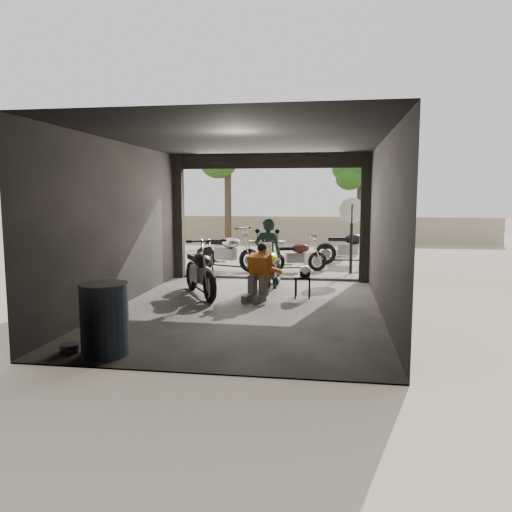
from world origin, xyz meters
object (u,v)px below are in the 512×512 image
(outside_bike_b, at_px, (297,253))
(stool, at_px, (303,280))
(rider, at_px, (268,254))
(oil_drum, at_px, (105,320))
(left_bike, at_px, (200,267))
(outside_bike_c, at_px, (350,244))
(helmet, at_px, (305,271))
(outside_bike_a, at_px, (227,249))
(main_bike, at_px, (271,264))
(sign_post, at_px, (352,224))
(mechanic, at_px, (258,274))

(outside_bike_b, height_order, stool, outside_bike_b)
(rider, xyz_separation_m, oil_drum, (-1.55, -5.15, -0.33))
(outside_bike_b, relative_size, rider, 0.94)
(outside_bike_b, height_order, rider, rider)
(left_bike, distance_m, outside_bike_c, 6.44)
(outside_bike_b, distance_m, helmet, 3.76)
(outside_bike_a, height_order, oil_drum, outside_bike_a)
(outside_bike_b, distance_m, rider, 2.82)
(main_bike, xyz_separation_m, oil_drum, (-1.65, -5.04, -0.10))
(left_bike, distance_m, oil_drum, 4.13)
(stool, height_order, sign_post, sign_post)
(stool, distance_m, oil_drum, 4.83)
(sign_post, bearing_deg, outside_bike_b, 158.26)
(stool, bearing_deg, outside_bike_b, 96.13)
(main_bike, height_order, oil_drum, main_bike)
(outside_bike_a, height_order, sign_post, sign_post)
(main_bike, relative_size, stool, 3.76)
(outside_bike_b, height_order, helmet, outside_bike_b)
(oil_drum, bearing_deg, sign_post, 65.67)
(main_bike, distance_m, outside_bike_a, 3.22)
(left_bike, height_order, mechanic, left_bike)
(mechanic, relative_size, helmet, 4.52)
(outside_bike_b, relative_size, stool, 3.27)
(oil_drum, bearing_deg, stool, 59.98)
(outside_bike_a, xyz_separation_m, helmet, (2.45, -3.63, -0.05))
(sign_post, bearing_deg, oil_drum, -132.47)
(main_bike, xyz_separation_m, sign_post, (1.89, 2.78, 0.79))
(outside_bike_b, height_order, sign_post, sign_post)
(main_bike, bearing_deg, helmet, -42.49)
(stool, relative_size, helmet, 1.88)
(main_bike, bearing_deg, outside_bike_a, 124.06)
(mechanic, bearing_deg, oil_drum, -94.54)
(stool, height_order, helmet, helmet)
(rider, relative_size, helmet, 6.53)
(helmet, bearing_deg, left_bike, -176.47)
(left_bike, distance_m, rider, 1.70)
(outside_bike_a, bearing_deg, outside_bike_c, -42.62)
(left_bike, height_order, outside_bike_c, outside_bike_c)
(outside_bike_c, distance_m, helmet, 5.55)
(outside_bike_c, relative_size, helmet, 7.41)
(mechanic, relative_size, sign_post, 0.55)
(outside_bike_b, bearing_deg, left_bike, 135.85)
(outside_bike_a, bearing_deg, main_bike, -129.24)
(outside_bike_b, height_order, mechanic, mechanic)
(left_bike, xyz_separation_m, stool, (2.20, 0.07, -0.23))
(main_bike, relative_size, outside_bike_c, 0.95)
(mechanic, height_order, sign_post, sign_post)
(mechanic, bearing_deg, stool, 42.44)
(left_bike, bearing_deg, rider, 7.60)
(rider, xyz_separation_m, stool, (0.87, -0.97, -0.42))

